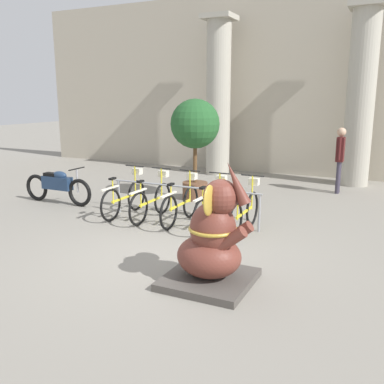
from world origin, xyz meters
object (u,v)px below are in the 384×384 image
at_px(elephant_statue, 212,243).
at_px(potted_tree, 195,130).
at_px(person_pedestrian, 340,154).
at_px(bicycle_0, 125,197).
at_px(bicycle_1, 152,200).
at_px(bicycle_3, 212,207).
at_px(bicycle_4, 245,211).
at_px(motorcycle, 58,185).
at_px(bicycle_2, 181,203).

height_order(elephant_statue, potted_tree, potted_tree).
bearing_deg(person_pedestrian, bicycle_0, -132.16).
bearing_deg(elephant_statue, bicycle_1, 134.77).
xyz_separation_m(bicycle_3, elephant_statue, (1.06, -2.47, 0.19)).
relative_size(elephant_statue, person_pedestrian, 1.00).
height_order(bicycle_3, bicycle_4, same).
bearing_deg(motorcycle, bicycle_1, -3.72).
relative_size(bicycle_1, person_pedestrian, 0.96).
relative_size(bicycle_1, potted_tree, 0.67).
xyz_separation_m(bicycle_0, bicycle_2, (1.40, -0.00, 0.00)).
bearing_deg(bicycle_4, bicycle_3, -178.72).
bearing_deg(bicycle_1, bicycle_2, 0.62).
xyz_separation_m(elephant_statue, motorcycle, (-5.27, 2.67, -0.16)).
bearing_deg(elephant_statue, bicycle_4, 98.25).
xyz_separation_m(bicycle_3, person_pedestrian, (1.89, 4.43, 0.67)).
height_order(bicycle_2, bicycle_3, same).
height_order(bicycle_3, potted_tree, potted_tree).
height_order(bicycle_4, person_pedestrian, person_pedestrian).
height_order(bicycle_0, potted_tree, potted_tree).
xyz_separation_m(person_pedestrian, potted_tree, (-3.24, -2.35, 0.69)).
xyz_separation_m(motorcycle, person_pedestrian, (6.10, 4.24, 0.63)).
xyz_separation_m(bicycle_4, person_pedestrian, (1.19, 4.42, 0.67)).
height_order(elephant_statue, person_pedestrian, elephant_statue).
bearing_deg(motorcycle, bicycle_0, -4.71).
bearing_deg(motorcycle, bicycle_2, -2.86).
bearing_deg(bicycle_3, motorcycle, 177.37).
xyz_separation_m(bicycle_0, elephant_statue, (3.16, -2.49, 0.19)).
xyz_separation_m(bicycle_2, motorcycle, (-3.51, 0.18, 0.04)).
xyz_separation_m(bicycle_1, elephant_statue, (2.46, -2.48, 0.19)).
bearing_deg(bicycle_3, bicycle_1, 179.56).
height_order(bicycle_1, person_pedestrian, person_pedestrian).
bearing_deg(bicycle_3, person_pedestrian, 66.88).
relative_size(bicycle_3, motorcycle, 0.83).
bearing_deg(bicycle_0, bicycle_1, -0.73).
relative_size(elephant_statue, motorcycle, 0.87).
bearing_deg(motorcycle, potted_tree, 33.37).
distance_m(bicycle_2, person_pedestrian, 5.16).
relative_size(bicycle_0, bicycle_3, 1.00).
distance_m(bicycle_0, bicycle_4, 2.80).
relative_size(bicycle_4, potted_tree, 0.67).
distance_m(bicycle_4, motorcycle, 4.92).
height_order(bicycle_2, potted_tree, potted_tree).
bearing_deg(bicycle_4, bicycle_1, -179.86).
distance_m(bicycle_2, bicycle_4, 1.40).
bearing_deg(bicycle_2, bicycle_1, -179.38).
bearing_deg(potted_tree, bicycle_4, -45.26).
height_order(elephant_statue, motorcycle, elephant_statue).
bearing_deg(bicycle_1, motorcycle, 176.28).
bearing_deg(person_pedestrian, bicycle_2, -120.44).
distance_m(bicycle_0, person_pedestrian, 5.99).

